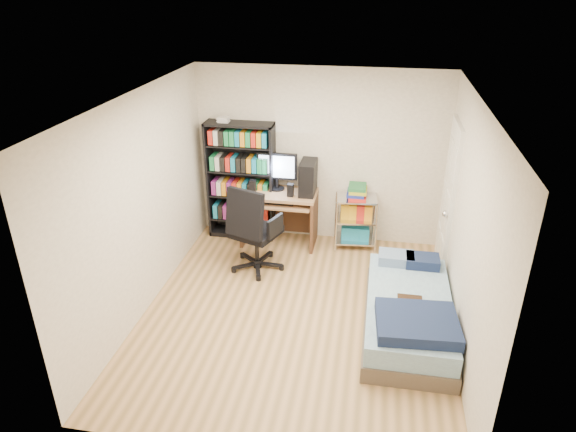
% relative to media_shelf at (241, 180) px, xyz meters
% --- Properties ---
extents(room, '(3.58, 4.08, 2.58)m').
position_rel_media_shelf_xyz_m(room, '(1.11, -1.84, 0.36)').
color(room, tan).
rests_on(room, ground).
extents(media_shelf, '(0.97, 0.32, 1.80)m').
position_rel_media_shelf_xyz_m(media_shelf, '(0.00, 0.00, 0.00)').
color(media_shelf, black).
rests_on(media_shelf, room).
extents(computer_desk, '(1.06, 0.61, 1.33)m').
position_rel_media_shelf_xyz_m(computer_desk, '(0.70, -0.09, -0.17)').
color(computer_desk, tan).
rests_on(computer_desk, room).
extents(office_chair, '(0.92, 0.92, 1.20)m').
position_rel_media_shelf_xyz_m(office_chair, '(0.41, -0.95, -0.51)').
color(office_chair, black).
rests_on(office_chair, room).
extents(wire_cart, '(0.62, 0.47, 0.94)m').
position_rel_media_shelf_xyz_m(wire_cart, '(1.68, -0.07, -0.28)').
color(wire_cart, silver).
rests_on(wire_cart, room).
extents(bed, '(0.94, 1.87, 0.53)m').
position_rel_media_shelf_xyz_m(bed, '(2.38, -1.93, -0.65)').
color(bed, brown).
rests_on(bed, room).
extents(door, '(0.12, 0.80, 2.00)m').
position_rel_media_shelf_xyz_m(door, '(2.84, -0.49, 0.11)').
color(door, silver).
rests_on(door, room).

